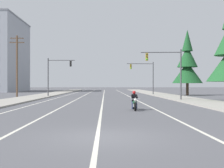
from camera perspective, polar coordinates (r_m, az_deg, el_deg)
ground_plane at (r=10.65m, az=-1.97°, el=-10.57°), size 400.00×400.00×0.00m
lane_stripe_center at (r=55.51m, az=-1.67°, el=-2.12°), size 0.16×100.00×0.01m
lane_stripe_left at (r=55.63m, az=-5.22°, el=-2.12°), size 0.16×100.00×0.01m
lane_stripe_right at (r=55.65m, az=2.67°, el=-2.12°), size 0.16×100.00×0.01m
lane_stripe_far_left at (r=55.94m, az=-8.53°, el=-2.10°), size 0.16×100.00×0.01m
sidewalk_kerb_right at (r=51.58m, az=10.34°, el=-2.20°), size 4.40×110.00×0.14m
sidewalk_kerb_left at (r=51.63m, az=-13.33°, el=-2.19°), size 4.40×110.00×0.14m
motorcycle_with_rider at (r=21.66m, az=4.51°, el=-3.69°), size 0.70×2.19×1.46m
traffic_signal_near_right at (r=35.05m, az=11.42°, el=3.42°), size 4.90×0.49×6.20m
traffic_signal_near_left at (r=46.49m, az=-11.24°, el=2.50°), size 4.36×0.37×6.20m
traffic_signal_mid_right at (r=53.46m, az=6.74°, el=2.21°), size 5.07×0.62×6.20m
utility_pole_left_near at (r=45.37m, az=-18.55°, el=3.81°), size 2.22×0.26×9.36m
conifer_tree_right_verge_far at (r=53.12m, az=14.89°, el=3.66°), size 5.39×5.39×11.87m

